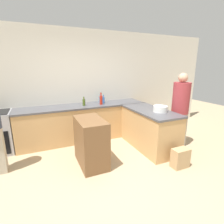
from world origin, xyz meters
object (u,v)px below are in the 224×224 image
dish_soap_bottle (100,99)px  hot_sauce_bottle (101,100)px  island_table (91,142)px  olive_oil_bottle (84,102)px  water_bottle_blue (103,100)px  mixing_bowl (160,109)px  person_at_peninsula (180,109)px  paper_bag (180,158)px

dish_soap_bottle → hot_sauce_bottle: bearing=-106.2°
island_table → dish_soap_bottle: 1.58m
olive_oil_bottle → water_bottle_blue: 0.55m
mixing_bowl → person_at_peninsula: size_ratio=0.17×
hot_sauce_bottle → olive_oil_bottle: bearing=174.7°
olive_oil_bottle → hot_sauce_bottle: bearing=-5.3°
paper_bag → island_table: bearing=152.1°
water_bottle_blue → person_at_peninsula: person_at_peninsula is taller
olive_oil_bottle → dish_soap_bottle: same height
dish_soap_bottle → paper_bag: bearing=-69.8°
dish_soap_bottle → person_at_peninsula: (1.35, -1.41, -0.06)m
dish_soap_bottle → water_bottle_blue: size_ratio=1.00×
paper_bag → mixing_bowl: bearing=86.4°
water_bottle_blue → paper_bag: water_bottle_blue is taller
paper_bag → water_bottle_blue: bearing=109.5°
hot_sauce_bottle → water_bottle_blue: size_ratio=1.38×
mixing_bowl → olive_oil_bottle: size_ratio=1.35×
water_bottle_blue → hot_sauce_bottle: bearing=-131.1°
paper_bag → dish_soap_bottle: bearing=110.2°
hot_sauce_bottle → person_at_peninsula: bearing=-40.4°
hot_sauce_bottle → paper_bag: bearing=-66.3°
olive_oil_bottle → paper_bag: (1.26, -1.94, -0.79)m
hot_sauce_bottle → olive_oil_bottle: size_ratio=1.38×
olive_oil_bottle → paper_bag: bearing=-57.0°
hot_sauce_bottle → person_at_peninsula: person_at_peninsula is taller
mixing_bowl → water_bottle_blue: water_bottle_blue is taller
island_table → paper_bag: size_ratio=2.44×
olive_oil_bottle → person_at_peninsula: size_ratio=0.13×
hot_sauce_bottle → olive_oil_bottle: 0.43m
water_bottle_blue → mixing_bowl: bearing=-60.0°
island_table → olive_oil_bottle: 1.29m
hot_sauce_bottle → dish_soap_bottle: hot_sauce_bottle is taller
island_table → dish_soap_bottle: bearing=62.8°
island_table → paper_bag: island_table is taller
mixing_bowl → water_bottle_blue: bearing=120.0°
paper_bag → person_at_peninsula: bearing=50.2°
person_at_peninsula → olive_oil_bottle: bearing=145.9°
island_table → person_at_peninsula: size_ratio=0.53×
mixing_bowl → dish_soap_bottle: 1.62m
water_bottle_blue → olive_oil_bottle: bearing=-170.3°
hot_sauce_bottle → olive_oil_bottle: (-0.42, 0.04, -0.03)m
island_table → person_at_peninsula: (2.04, -0.08, 0.46)m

